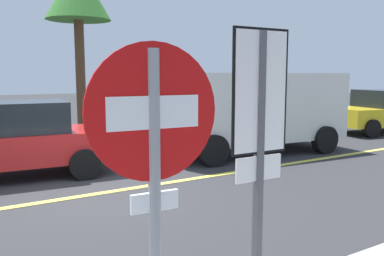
{
  "coord_description": "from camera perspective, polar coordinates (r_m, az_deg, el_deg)",
  "views": [
    {
      "loc": [
        -2.07,
        -6.98,
        2.16
      ],
      "look_at": [
        2.11,
        -0.11,
        1.09
      ],
      "focal_mm": 37.76,
      "sensor_mm": 36.0,
      "label": 1
    }
  ],
  "objects": [
    {
      "name": "white_van",
      "position": [
        11.22,
        8.28,
        2.91
      ],
      "size": [
        5.34,
        2.6,
        2.2
      ],
      "color": "silver",
      "rests_on": "ground_plane"
    },
    {
      "name": "lane_marking_centre",
      "position": [
        8.89,
        4.55,
        -6.49
      ],
      "size": [
        28.0,
        0.16,
        0.01
      ],
      "primitive_type": "cube",
      "color": "#E0D14C"
    },
    {
      "name": "ground_plane",
      "position": [
        7.59,
        -14.37,
        -9.22
      ],
      "size": [
        80.0,
        80.0,
        0.0
      ],
      "primitive_type": "plane",
      "color": "#2D2D30"
    },
    {
      "name": "stop_sign",
      "position": [
        2.25,
        -5.34,
        -6.96
      ],
      "size": [
        0.76,
        0.07,
        2.34
      ],
      "color": "gray",
      "rests_on": "ground_plane"
    },
    {
      "name": "speed_limit_sign",
      "position": [
        3.25,
        9.53,
        0.41
      ],
      "size": [
        0.54,
        0.06,
        2.52
      ],
      "color": "#4C4C51",
      "rests_on": "ground_plane"
    },
    {
      "name": "car_red_far_lane",
      "position": [
        9.27,
        -24.76,
        -1.55
      ],
      "size": [
        4.53,
        2.27,
        1.6
      ],
      "color": "red",
      "rests_on": "ground_plane"
    },
    {
      "name": "car_yellow_crossing",
      "position": [
        16.75,
        25.29,
        2.18
      ],
      "size": [
        4.21,
        2.67,
        1.6
      ],
      "color": "gold",
      "rests_on": "ground_plane"
    }
  ]
}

